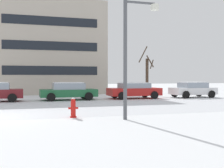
# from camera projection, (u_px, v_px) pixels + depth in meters

# --- Properties ---
(fire_hydrant) EXTENTS (0.44, 0.30, 0.89)m
(fire_hydrant) POSITION_uv_depth(u_px,v_px,m) (73.00, 108.00, 12.39)
(fire_hydrant) COLOR red
(fire_hydrant) RESTS_ON ground
(street_lamp) EXTENTS (1.61, 0.36, 5.15)m
(street_lamp) POSITION_uv_depth(u_px,v_px,m) (132.00, 45.00, 11.85)
(street_lamp) COLOR #4C4F54
(street_lamp) RESTS_ON ground
(parked_car_green) EXTENTS (4.46, 2.25, 1.41)m
(parked_car_green) POSITION_uv_depth(u_px,v_px,m) (68.00, 91.00, 22.04)
(parked_car_green) COLOR #1E6038
(parked_car_green) RESTS_ON ground
(parked_car_red) EXTENTS (4.45, 2.24, 1.36)m
(parked_car_red) POSITION_uv_depth(u_px,v_px,m) (134.00, 90.00, 23.56)
(parked_car_red) COLOR red
(parked_car_red) RESTS_ON ground
(parked_car_white) EXTENTS (4.03, 2.18, 1.38)m
(parked_car_white) POSITION_uv_depth(u_px,v_px,m) (193.00, 89.00, 24.94)
(parked_car_white) COLOR white
(parked_car_white) RESTS_ON ground
(tree_far_right) EXTENTS (1.43, 1.44, 4.99)m
(tree_far_right) POSITION_uv_depth(u_px,v_px,m) (147.00, 74.00, 27.68)
(tree_far_right) COLOR #423326
(tree_far_right) RESTS_ON ground
(building_far_left) EXTENTS (11.81, 8.15, 10.08)m
(building_far_left) POSITION_uv_depth(u_px,v_px,m) (49.00, 49.00, 31.98)
(building_far_left) COLOR #B2A899
(building_far_left) RESTS_ON ground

